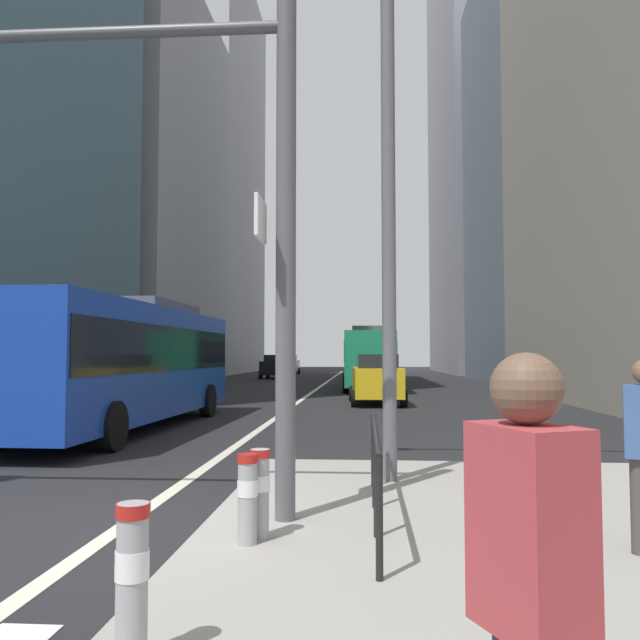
# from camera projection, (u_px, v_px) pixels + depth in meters

# --- Properties ---
(ground_plane) EXTENTS (160.00, 160.00, 0.00)m
(ground_plane) POSITION_uv_depth(u_px,v_px,m) (300.00, 401.00, 26.86)
(ground_plane) COLOR black
(lane_centre_line) EXTENTS (0.20, 80.00, 0.01)m
(lane_centre_line) POSITION_uv_depth(u_px,v_px,m) (318.00, 388.00, 36.82)
(lane_centre_line) COLOR beige
(lane_centre_line) RESTS_ON ground
(office_tower_left_mid) EXTENTS (13.11, 19.20, 29.07)m
(office_tower_left_mid) POSITION_uv_depth(u_px,v_px,m) (114.00, 186.00, 48.09)
(office_tower_left_mid) COLOR #9E9EA3
(office_tower_left_mid) RESTS_ON ground
(office_tower_left_far) EXTENTS (11.63, 22.62, 44.75)m
(office_tower_left_far) POSITION_uv_depth(u_px,v_px,m) (199.00, 174.00, 72.77)
(office_tower_left_far) COLOR #9E9EA3
(office_tower_left_far) RESTS_ON ground
(office_tower_right_mid) EXTENTS (11.59, 17.17, 31.17)m
(office_tower_right_mid) POSITION_uv_depth(u_px,v_px,m) (562.00, 166.00, 46.49)
(office_tower_right_mid) COLOR slate
(office_tower_right_mid) RESTS_ON ground
(office_tower_right_far) EXTENTS (11.50, 25.37, 54.34)m
(office_tower_right_far) POSITION_uv_depth(u_px,v_px,m) (490.00, 132.00, 72.81)
(office_tower_right_far) COLOR gray
(office_tower_right_far) RESTS_ON ground
(city_bus_blue_oncoming) EXTENTS (2.87, 11.28, 3.40)m
(city_bus_blue_oncoming) POSITION_uv_depth(u_px,v_px,m) (126.00, 358.00, 16.49)
(city_bus_blue_oncoming) COLOR #14389E
(city_bus_blue_oncoming) RESTS_ON ground
(city_bus_red_receding) EXTENTS (2.86, 11.81, 3.40)m
(city_bus_red_receding) POSITION_uv_depth(u_px,v_px,m) (368.00, 356.00, 36.15)
(city_bus_red_receding) COLOR #198456
(city_bus_red_receding) RESTS_ON ground
(city_bus_red_distant) EXTENTS (2.73, 10.94, 3.40)m
(city_bus_red_distant) POSITION_uv_depth(u_px,v_px,m) (363.00, 356.00, 55.43)
(city_bus_red_distant) COLOR #198456
(city_bus_red_distant) RESTS_ON ground
(car_oncoming_mid) EXTENTS (2.19, 4.55, 1.94)m
(car_oncoming_mid) POSITION_uv_depth(u_px,v_px,m) (275.00, 366.00, 53.24)
(car_oncoming_mid) COLOR black
(car_oncoming_mid) RESTS_ON ground
(car_receding_near) EXTENTS (2.22, 4.49, 1.94)m
(car_receding_near) POSITION_uv_depth(u_px,v_px,m) (368.00, 364.00, 65.80)
(car_receding_near) COLOR #B2A899
(car_receding_near) RESTS_ON ground
(car_receding_far) EXTENTS (2.21, 4.58, 1.94)m
(car_receding_far) POSITION_uv_depth(u_px,v_px,m) (376.00, 379.00, 25.07)
(car_receding_far) COLOR gold
(car_receding_far) RESTS_ON ground
(car_oncoming_far) EXTENTS (2.20, 4.66, 1.94)m
(car_oncoming_far) POSITION_uv_depth(u_px,v_px,m) (287.00, 365.00, 63.18)
(car_oncoming_far) COLOR silver
(car_oncoming_far) RESTS_ON ground
(traffic_signal_gantry) EXTENTS (6.86, 0.65, 6.00)m
(traffic_signal_gantry) POSITION_uv_depth(u_px,v_px,m) (81.00, 155.00, 7.21)
(traffic_signal_gantry) COLOR #515156
(traffic_signal_gantry) RESTS_ON median_island
(street_lamp_post) EXTENTS (5.50, 0.32, 8.00)m
(street_lamp_post) POSITION_uv_depth(u_px,v_px,m) (388.00, 120.00, 9.26)
(street_lamp_post) COLOR #56565B
(street_lamp_post) RESTS_ON median_island
(bollard_left) EXTENTS (0.20, 0.20, 0.91)m
(bollard_left) POSITION_uv_depth(u_px,v_px,m) (132.00, 575.00, 3.65)
(bollard_left) COLOR #99999E
(bollard_left) RESTS_ON median_island
(bollard_right) EXTENTS (0.20, 0.20, 0.83)m
(bollard_right) POSITION_uv_depth(u_px,v_px,m) (248.00, 494.00, 5.99)
(bollard_right) COLOR #99999E
(bollard_right) RESTS_ON median_island
(bollard_back) EXTENTS (0.20, 0.20, 0.85)m
(bollard_back) POSITION_uv_depth(u_px,v_px,m) (260.00, 488.00, 6.18)
(bollard_back) COLOR #99999E
(bollard_back) RESTS_ON median_island
(pedestrian_railing) EXTENTS (0.06, 3.68, 0.98)m
(pedestrian_railing) POSITION_uv_depth(u_px,v_px,m) (375.00, 453.00, 6.84)
(pedestrian_railing) COLOR black
(pedestrian_railing) RESTS_ON median_island
(pedestrian_waiting) EXTENTS (0.37, 0.44, 1.76)m
(pedestrian_waiting) POSITION_uv_depth(u_px,v_px,m) (530.00, 595.00, 2.06)
(pedestrian_waiting) COLOR #2D334C
(pedestrian_waiting) RESTS_ON median_island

